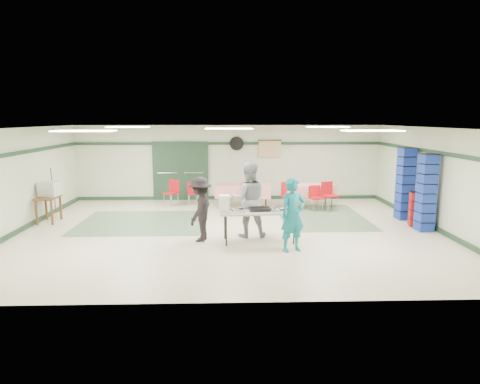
{
  "coord_description": "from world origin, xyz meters",
  "views": [
    {
      "loc": [
        -0.07,
        -10.99,
        2.93
      ],
      "look_at": [
        0.27,
        -0.3,
        1.09
      ],
      "focal_mm": 32.0,
      "sensor_mm": 36.0,
      "label": 1
    }
  ],
  "objects_px": {
    "chair_d": "(248,194)",
    "crate_stack_blue_a": "(405,184)",
    "broom": "(54,192)",
    "chair_loose_a": "(193,191)",
    "chair_loose_b": "(172,190)",
    "printer_table": "(48,201)",
    "volunteer_dark": "(200,209)",
    "serving_table": "(259,213)",
    "chair_c": "(328,193)",
    "volunteer_teal": "(293,215)",
    "chair_a": "(315,195)",
    "volunteer_grey": "(249,200)",
    "dining_table_a": "(309,190)",
    "crate_stack_red": "(417,209)",
    "chair_b": "(289,193)",
    "office_printer": "(49,189)",
    "crate_stack_blue_b": "(426,193)",
    "dining_table_b": "(243,190)"
  },
  "relations": [
    {
      "from": "chair_d",
      "to": "crate_stack_blue_a",
      "type": "relative_size",
      "value": 0.42
    },
    {
      "from": "broom",
      "to": "chair_loose_a",
      "type": "bearing_deg",
      "value": 25.38
    },
    {
      "from": "chair_loose_b",
      "to": "broom",
      "type": "bearing_deg",
      "value": -121.43
    },
    {
      "from": "chair_loose_b",
      "to": "crate_stack_blue_a",
      "type": "relative_size",
      "value": 0.42
    },
    {
      "from": "printer_table",
      "to": "volunteer_dark",
      "type": "bearing_deg",
      "value": -25.03
    },
    {
      "from": "serving_table",
      "to": "chair_c",
      "type": "bearing_deg",
      "value": 50.76
    },
    {
      "from": "volunteer_teal",
      "to": "printer_table",
      "type": "height_order",
      "value": "volunteer_teal"
    },
    {
      "from": "serving_table",
      "to": "chair_loose_b",
      "type": "bearing_deg",
      "value": 117.28
    },
    {
      "from": "serving_table",
      "to": "printer_table",
      "type": "bearing_deg",
      "value": 156.35
    },
    {
      "from": "chair_a",
      "to": "chair_loose_b",
      "type": "distance_m",
      "value": 4.77
    },
    {
      "from": "chair_d",
      "to": "broom",
      "type": "distance_m",
      "value": 5.9
    },
    {
      "from": "volunteer_grey",
      "to": "chair_c",
      "type": "height_order",
      "value": "volunteer_grey"
    },
    {
      "from": "dining_table_a",
      "to": "crate_stack_red",
      "type": "height_order",
      "value": "crate_stack_red"
    },
    {
      "from": "chair_b",
      "to": "office_printer",
      "type": "height_order",
      "value": "office_printer"
    },
    {
      "from": "chair_d",
      "to": "crate_stack_blue_a",
      "type": "bearing_deg",
      "value": -25.88
    },
    {
      "from": "volunteer_grey",
      "to": "crate_stack_blue_b",
      "type": "xyz_separation_m",
      "value": [
        4.67,
        0.39,
        0.09
      ]
    },
    {
      "from": "volunteer_teal",
      "to": "volunteer_dark",
      "type": "relative_size",
      "value": 1.06
    },
    {
      "from": "chair_loose_a",
      "to": "broom",
      "type": "bearing_deg",
      "value": -168.52
    },
    {
      "from": "volunteer_grey",
      "to": "dining_table_b",
      "type": "distance_m",
      "value": 3.62
    },
    {
      "from": "dining_table_b",
      "to": "crate_stack_blue_b",
      "type": "relative_size",
      "value": 0.91
    },
    {
      "from": "dining_table_a",
      "to": "printer_table",
      "type": "bearing_deg",
      "value": -174.8
    },
    {
      "from": "chair_d",
      "to": "chair_b",
      "type": "bearing_deg",
      "value": -9.9
    },
    {
      "from": "office_printer",
      "to": "chair_loose_a",
      "type": "bearing_deg",
      "value": 37.15
    },
    {
      "from": "chair_loose_a",
      "to": "crate_stack_blue_a",
      "type": "height_order",
      "value": "crate_stack_blue_a"
    },
    {
      "from": "crate_stack_blue_a",
      "to": "chair_a",
      "type": "bearing_deg",
      "value": 151.21
    },
    {
      "from": "chair_c",
      "to": "crate_stack_red",
      "type": "xyz_separation_m",
      "value": [
        1.93,
        -2.15,
        -0.09
      ]
    },
    {
      "from": "chair_loose_a",
      "to": "chair_loose_b",
      "type": "xyz_separation_m",
      "value": [
        -0.67,
        -0.2,
        0.07
      ]
    },
    {
      "from": "crate_stack_blue_a",
      "to": "broom",
      "type": "distance_m",
      "value": 10.4
    },
    {
      "from": "volunteer_teal",
      "to": "crate_stack_red",
      "type": "height_order",
      "value": "volunteer_teal"
    },
    {
      "from": "crate_stack_blue_b",
      "to": "office_printer",
      "type": "distance_m",
      "value": 10.4
    },
    {
      "from": "volunteer_grey",
      "to": "chair_loose_a",
      "type": "xyz_separation_m",
      "value": [
        -1.71,
        4.07,
        -0.46
      ]
    },
    {
      "from": "chair_d",
      "to": "serving_table",
      "type": "bearing_deg",
      "value": -98.51
    },
    {
      "from": "printer_table",
      "to": "broom",
      "type": "distance_m",
      "value": 0.64
    },
    {
      "from": "chair_a",
      "to": "chair_b",
      "type": "height_order",
      "value": "chair_b"
    },
    {
      "from": "volunteer_grey",
      "to": "dining_table_a",
      "type": "height_order",
      "value": "volunteer_grey"
    },
    {
      "from": "volunteer_dark",
      "to": "dining_table_b",
      "type": "bearing_deg",
      "value": 178.38
    },
    {
      "from": "chair_c",
      "to": "chair_a",
      "type": "bearing_deg",
      "value": 159.82
    },
    {
      "from": "serving_table",
      "to": "volunteer_dark",
      "type": "xyz_separation_m",
      "value": [
        -1.4,
        0.13,
        0.06
      ]
    },
    {
      "from": "serving_table",
      "to": "crate_stack_blue_a",
      "type": "relative_size",
      "value": 0.89
    },
    {
      "from": "crate_stack_red",
      "to": "office_printer",
      "type": "xyz_separation_m",
      "value": [
        -10.3,
        0.92,
        0.47
      ]
    },
    {
      "from": "volunteer_grey",
      "to": "crate_stack_red",
      "type": "relative_size",
      "value": 1.95
    },
    {
      "from": "chair_c",
      "to": "broom",
      "type": "relative_size",
      "value": 0.62
    },
    {
      "from": "serving_table",
      "to": "dining_table_b",
      "type": "xyz_separation_m",
      "value": [
        -0.21,
        4.08,
        -0.15
      ]
    },
    {
      "from": "volunteer_grey",
      "to": "chair_c",
      "type": "distance_m",
      "value": 4.11
    },
    {
      "from": "dining_table_a",
      "to": "chair_a",
      "type": "bearing_deg",
      "value": -88.06
    },
    {
      "from": "volunteer_dark",
      "to": "printer_table",
      "type": "bearing_deg",
      "value": -99.17
    },
    {
      "from": "crate_stack_blue_b",
      "to": "broom",
      "type": "height_order",
      "value": "crate_stack_blue_b"
    },
    {
      "from": "serving_table",
      "to": "chair_a",
      "type": "xyz_separation_m",
      "value": [
        2.1,
        3.5,
        -0.22
      ]
    },
    {
      "from": "crate_stack_red",
      "to": "office_printer",
      "type": "bearing_deg",
      "value": 174.89
    },
    {
      "from": "volunteer_grey",
      "to": "printer_table",
      "type": "relative_size",
      "value": 2.29
    }
  ]
}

